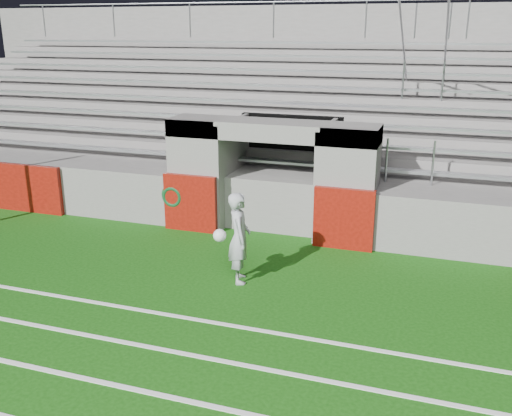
% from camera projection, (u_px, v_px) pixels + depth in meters
% --- Properties ---
extents(ground, '(90.00, 90.00, 0.00)m').
position_uv_depth(ground, '(214.00, 293.00, 10.30)').
color(ground, '#12460B').
rests_on(ground, ground).
extents(stadium_structure, '(26.00, 8.48, 5.42)m').
position_uv_depth(stadium_structure, '(315.00, 136.00, 17.05)').
color(stadium_structure, slate).
rests_on(stadium_structure, ground).
extents(goalkeeper_with_ball, '(0.79, 0.75, 1.74)m').
position_uv_depth(goalkeeper_with_ball, '(239.00, 238.00, 10.56)').
color(goalkeeper_with_ball, '#A1A5AA').
rests_on(goalkeeper_with_ball, ground).
extents(hose_coil, '(0.59, 0.15, 0.59)m').
position_uv_depth(hose_coil, '(173.00, 196.00, 13.39)').
color(hose_coil, '#0D4519').
rests_on(hose_coil, ground).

